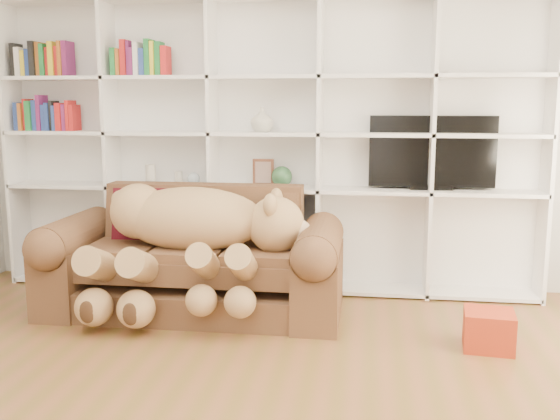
# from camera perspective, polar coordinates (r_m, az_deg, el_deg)

# --- Properties ---
(wall_back) EXTENTS (5.00, 0.02, 2.70)m
(wall_back) POSITION_cam_1_polar(r_m,az_deg,el_deg) (5.30, -0.97, 7.63)
(wall_back) COLOR silver
(wall_back) RESTS_ON floor
(bookshelf) EXTENTS (4.43, 0.35, 2.40)m
(bookshelf) POSITION_cam_1_polar(r_m,az_deg,el_deg) (5.21, -3.83, 7.09)
(bookshelf) COLOR white
(bookshelf) RESTS_ON floor
(sofa) EXTENTS (2.18, 0.94, 0.92)m
(sofa) POSITION_cam_1_polar(r_m,az_deg,el_deg) (4.74, -7.76, -5.00)
(sofa) COLOR brown
(sofa) RESTS_ON floor
(teddy_bear) EXTENTS (1.57, 0.88, 0.91)m
(teddy_bear) POSITION_cam_1_polar(r_m,az_deg,el_deg) (4.50, -8.20, -2.09)
(teddy_bear) COLOR tan
(teddy_bear) RESTS_ON sofa
(throw_pillow) EXTENTS (0.44, 0.27, 0.44)m
(throw_pillow) POSITION_cam_1_polar(r_m,az_deg,el_deg) (4.95, -12.52, -0.55)
(throw_pillow) COLOR #500D1A
(throw_pillow) RESTS_ON sofa
(gift_box) EXTENTS (0.34, 0.32, 0.25)m
(gift_box) POSITION_cam_1_polar(r_m,az_deg,el_deg) (4.24, 18.54, -10.36)
(gift_box) COLOR #B93518
(gift_box) RESTS_ON floor
(tv) EXTENTS (0.99, 0.18, 0.58)m
(tv) POSITION_cam_1_polar(r_m,az_deg,el_deg) (5.12, 13.71, 5.07)
(tv) COLOR black
(tv) RESTS_ON bookshelf
(picture_frame) EXTENTS (0.17, 0.03, 0.22)m
(picture_frame) POSITION_cam_1_polar(r_m,az_deg,el_deg) (5.13, -1.54, 3.48)
(picture_frame) COLOR #522C1C
(picture_frame) RESTS_ON bookshelf
(green_vase) EXTENTS (0.17, 0.17, 0.17)m
(green_vase) POSITION_cam_1_polar(r_m,az_deg,el_deg) (5.12, 0.17, 3.07)
(green_vase) COLOR #2D5833
(green_vase) RESTS_ON bookshelf
(figurine_tall) EXTENTS (0.10, 0.10, 0.17)m
(figurine_tall) POSITION_cam_1_polar(r_m,az_deg,el_deg) (5.38, -11.74, 3.19)
(figurine_tall) COLOR beige
(figurine_tall) RESTS_ON bookshelf
(figurine_short) EXTENTS (0.09, 0.09, 0.12)m
(figurine_short) POSITION_cam_1_polar(r_m,az_deg,el_deg) (5.31, -9.24, 2.90)
(figurine_short) COLOR beige
(figurine_short) RESTS_ON bookshelf
(snow_globe) EXTENTS (0.10, 0.10, 0.10)m
(snow_globe) POSITION_cam_1_polar(r_m,az_deg,el_deg) (5.27, -7.90, 2.86)
(snow_globe) COLOR silver
(snow_globe) RESTS_ON bookshelf
(shelf_vase) EXTENTS (0.21, 0.21, 0.20)m
(shelf_vase) POSITION_cam_1_polar(r_m,az_deg,el_deg) (5.11, -1.66, 8.27)
(shelf_vase) COLOR beige
(shelf_vase) RESTS_ON bookshelf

